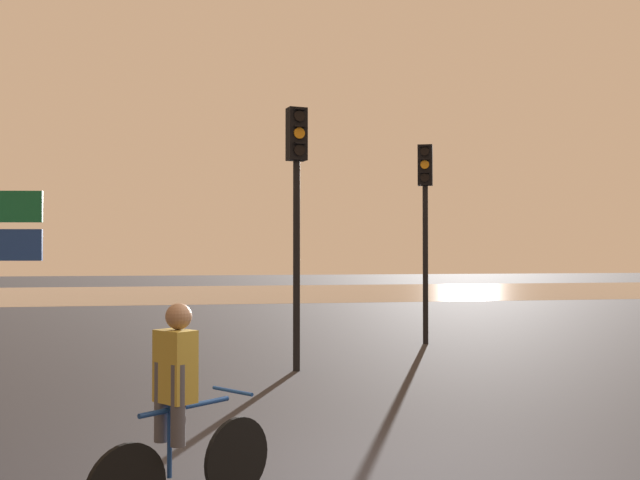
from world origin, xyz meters
The scene contains 4 objects.
water_strip centered at (0.00, 30.40, 0.00)m, with size 80.00×16.00×0.01m, color gray.
traffic_light_center centered at (0.34, 6.30, 3.11)m, with size 0.36×0.38×4.48m.
traffic_light_far_right centered at (3.69, 9.36, 3.06)m, with size 0.39×0.41×4.40m.
cyclist centered at (-1.55, -0.20, 0.82)m, with size 1.36×1.10×1.62m.
Camera 1 is at (-1.50, -5.68, 1.99)m, focal length 40.00 mm.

